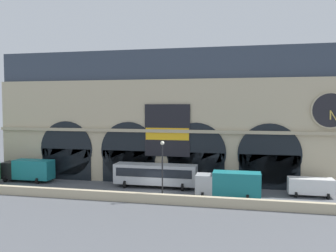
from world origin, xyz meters
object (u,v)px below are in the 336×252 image
Objects in this scene: van_east at (311,186)px; box_truck_mideast at (229,184)px; bus_center at (155,174)px; street_lamp_quayside at (162,163)px; box_truck_west at (28,170)px.

box_truck_mideast is at bearing -163.08° from van_east.
bus_center is 10.32m from box_truck_mideast.
bus_center is 19.31m from van_east.
van_east is 18.15m from street_lamp_quayside.
box_truck_mideast reaches higher than van_east.
box_truck_mideast is 1.44× the size of van_east.
street_lamp_quayside is (2.45, -6.46, 2.63)m from bus_center.
box_truck_west is 1.44× the size of van_east.
van_east is (9.55, 2.91, -0.45)m from box_truck_mideast.
van_east is at bearing -0.33° from box_truck_west.
bus_center is 1.59× the size of street_lamp_quayside.
street_lamp_quayside is (-7.30, -3.06, 2.71)m from box_truck_mideast.
street_lamp_quayside is (21.20, -6.19, 2.71)m from box_truck_west.
street_lamp_quayside is (-16.85, -5.97, 3.17)m from van_east.
street_lamp_quayside reaches higher than box_truck_west.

